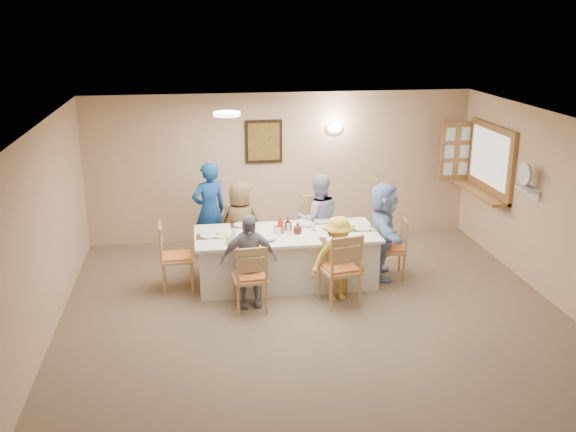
{
  "coord_description": "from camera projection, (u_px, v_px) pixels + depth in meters",
  "views": [
    {
      "loc": [
        -1.45,
        -6.98,
        3.76
      ],
      "look_at": [
        -0.2,
        1.4,
        1.05
      ],
      "focal_mm": 40.0,
      "sensor_mm": 36.0,
      "label": 1
    }
  ],
  "objects": [
    {
      "name": "diner_right_end",
      "position": [
        383.0,
        231.0,
        9.32
      ],
      "size": [
        1.49,
        0.91,
        1.44
      ],
      "primitive_type": "imported",
      "rotation": [
        0.0,
        0.0,
        1.38
      ],
      "color": "#8DACE4",
      "rests_on": "ground"
    },
    {
      "name": "diner_back_right",
      "position": [
        318.0,
        219.0,
        9.84
      ],
      "size": [
        0.71,
        0.57,
        1.43
      ],
      "primitive_type": "imported",
      "rotation": [
        0.0,
        0.0,
        3.16
      ],
      "color": "#9D9EBF",
      "rests_on": "ground"
    },
    {
      "name": "teacup_a",
      "position": [
        230.0,
        240.0,
        8.67
      ],
      "size": [
        0.18,
        0.18,
        0.1
      ],
      "primitive_type": "imported",
      "rotation": [
        0.0,
        0.0,
        -0.26
      ],
      "color": "white",
      "rests_on": "dining_table"
    },
    {
      "name": "fan_shelf",
      "position": [
        528.0,
        189.0,
        8.93
      ],
      "size": [
        0.22,
        0.36,
        0.03
      ],
      "primitive_type": "cube",
      "color": "white",
      "rests_on": "room_walls"
    },
    {
      "name": "placemat_bl",
      "position": [
        242.0,
        225.0,
        9.41
      ],
      "size": [
        0.34,
        0.25,
        0.01
      ],
      "primitive_type": "cube",
      "color": "#472B19",
      "rests_on": "dining_table"
    },
    {
      "name": "napkin_fl",
      "position": [
        260.0,
        245.0,
        8.6
      ],
      "size": [
        0.13,
        0.13,
        0.01
      ],
      "primitive_type": "cube",
      "color": "#E9FF35",
      "rests_on": "dining_table"
    },
    {
      "name": "plate_fr",
      "position": [
        334.0,
        240.0,
        8.79
      ],
      "size": [
        0.22,
        0.22,
        0.01
      ],
      "primitive_type": "cylinder",
      "color": "white",
      "rests_on": "dining_table"
    },
    {
      "name": "plate_le",
      "position": [
        208.0,
        236.0,
        8.95
      ],
      "size": [
        0.24,
        0.24,
        0.01
      ],
      "primitive_type": "cylinder",
      "color": "white",
      "rests_on": "dining_table"
    },
    {
      "name": "napkin_fr",
      "position": [
        348.0,
        240.0,
        8.77
      ],
      "size": [
        0.15,
        0.15,
        0.01
      ],
      "primitive_type": "cube",
      "color": "#E9FF35",
      "rests_on": "dining_table"
    },
    {
      "name": "chair_right_end",
      "position": [
        391.0,
        248.0,
        9.42
      ],
      "size": [
        0.48,
        0.48,
        0.89
      ],
      "primitive_type": null,
      "rotation": [
        0.0,
        0.0,
        -1.7
      ],
      "color": "tan",
      "rests_on": "ground"
    },
    {
      "name": "napkin_bl",
      "position": [
        254.0,
        225.0,
        9.39
      ],
      "size": [
        0.14,
        0.14,
        0.01
      ],
      "primitive_type": "cube",
      "color": "#E9FF35",
      "rests_on": "dining_table"
    },
    {
      "name": "ceiling_light",
      "position": [
        227.0,
        114.0,
        8.45
      ],
      "size": [
        0.36,
        0.36,
        0.05
      ],
      "primitive_type": "cylinder",
      "color": "white",
      "rests_on": "room_walls"
    },
    {
      "name": "chair_back_left",
      "position": [
        240.0,
        236.0,
        9.86
      ],
      "size": [
        0.48,
        0.48,
        0.92
      ],
      "primitive_type": null,
      "rotation": [
        0.0,
        0.0,
        0.1
      ],
      "color": "tan",
      "rests_on": "ground"
    },
    {
      "name": "shutter_door",
      "position": [
        456.0,
        151.0,
        10.86
      ],
      "size": [
        0.55,
        0.04,
        1.0
      ],
      "primitive_type": "cube",
      "color": "olive",
      "rests_on": "room_walls"
    },
    {
      "name": "napkin_br",
      "position": [
        334.0,
        221.0,
        9.56
      ],
      "size": [
        0.13,
        0.13,
        0.01
      ],
      "primitive_type": "cube",
      "color": "#E9FF35",
      "rests_on": "dining_table"
    },
    {
      "name": "plate_br",
      "position": [
        322.0,
        221.0,
        9.58
      ],
      "size": [
        0.23,
        0.23,
        0.01
      ],
      "primitive_type": "cylinder",
      "color": "white",
      "rests_on": "dining_table"
    },
    {
      "name": "plate_re",
      "position": [
        363.0,
        228.0,
        9.26
      ],
      "size": [
        0.25,
        0.25,
        0.02
      ],
      "primitive_type": "cylinder",
      "color": "white",
      "rests_on": "dining_table"
    },
    {
      "name": "serving_hatch",
      "position": [
        491.0,
        160.0,
        10.18
      ],
      "size": [
        0.06,
        1.5,
        1.15
      ],
      "primitive_type": "cube",
      "color": "olive",
      "rests_on": "room_walls"
    },
    {
      "name": "bowl_a",
      "position": [
        270.0,
        239.0,
        8.8
      ],
      "size": [
        0.21,
        0.21,
        0.05
      ],
      "primitive_type": "imported",
      "rotation": [
        0.0,
        0.0,
        -0.05
      ],
      "color": "white",
      "rests_on": "dining_table"
    },
    {
      "name": "wall_sconce",
      "position": [
        335.0,
        128.0,
        10.71
      ],
      "size": [
        0.26,
        0.09,
        0.18
      ],
      "primitive_type": "ellipsoid",
      "color": "white",
      "rests_on": "room_walls"
    },
    {
      "name": "chair_left_end",
      "position": [
        177.0,
        256.0,
        8.97
      ],
      "size": [
        0.49,
        0.49,
        0.98
      ],
      "primitive_type": null,
      "rotation": [
        0.0,
        0.0,
        1.61
      ],
      "color": "tan",
      "rests_on": "ground"
    },
    {
      "name": "napkin_re",
      "position": [
        376.0,
        229.0,
        9.24
      ],
      "size": [
        0.13,
        0.13,
        0.01
      ],
      "primitive_type": "cube",
      "color": "#E9FF35",
      "rests_on": "dining_table"
    },
    {
      "name": "wall_picture",
      "position": [
        264.0,
        142.0,
        10.63
      ],
      "size": [
        0.62,
        0.05,
        0.72
      ],
      "color": "black",
      "rests_on": "room_walls"
    },
    {
      "name": "diner_front_right",
      "position": [
        338.0,
        259.0,
        8.6
      ],
      "size": [
        0.89,
        0.65,
        1.18
      ],
      "primitive_type": "imported",
      "rotation": [
        0.0,
        0.0,
        0.14
      ],
      "color": "gold",
      "rests_on": "ground"
    },
    {
      "name": "desk_fan",
      "position": [
        527.0,
        179.0,
        8.88
      ],
      "size": [
        0.3,
        0.3,
        0.28
      ],
      "primitive_type": null,
      "color": "#A5A5A8",
      "rests_on": "fan_shelf"
    },
    {
      "name": "caregiver",
      "position": [
        209.0,
        211.0,
        10.03
      ],
      "size": [
        0.84,
        0.78,
        1.56
      ],
      "primitive_type": "imported",
      "rotation": [
        0.0,
        0.0,
        3.54
      ],
      "color": "#144392",
      "rests_on": "ground"
    },
    {
      "name": "condiment_malt",
      "position": [
        298.0,
        228.0,
        9.05
      ],
      "size": [
        0.2,
        0.2,
        0.16
      ],
      "primitive_type": "imported",
      "rotation": [
        0.0,
        0.0,
        -0.32
      ],
      "color": "#461912",
      "rests_on": "dining_table"
    },
    {
      "name": "placemat_re",
      "position": [
        363.0,
        229.0,
        9.26
      ],
      "size": [
        0.34,
        0.25,
        0.01
      ],
      "primitive_type": "cube",
      "color": "#472B19",
      "rests_on": "dining_table"
    },
    {
      "name": "chair_front_left",
      "position": [
        250.0,
        276.0,
        8.35
      ],
      "size": [
        0.48,
        0.48,
        0.94
      ],
      "primitive_type": null,
      "rotation": [
        0.0,
        0.0,
        3.21
      ],
      "color": "tan",
      "rests_on": "ground"
    },
    {
      "name": "hatch_sill",
      "position": [
        481.0,
        193.0,
        10.33
      ],
      "size": [
        0.3,
        1.5,
        0.05
      ],
      "primitive_type": "cube",
      "color": "olive",
      "rests_on": "room_walls"
    },
    {
      "name": "condiment_brown",
      "position": [
        288.0,
        224.0,
        9.17
      ],
      "size": [
        0.13,
        0.13,
        0.19
      ],
      "primitive_type": "imported",
      "rotation": [
        0.0,
        0.0,
        0.23
      ],
      "color": "#461912",
      "rests_on": "dining_table"
    },
    {
      "name": "placemat_le",
      "position": [
        208.0,
        236.0,
        8.95
      ],
      "size": [
        0.34,
        0.25,
        0.01
      ],
      "primitive_type": "cube",
      "color": "#472B19",
      "rests_on": "dining_table"
    },
    {
      "name": "plate_fl",
      "position": [
        247.0,
        244.0,
        8.62
      ],
      "size": [
        0.23,
        0.23,
        0.01
      ],
      "primitive_type": "cylinder",
      "color": "white",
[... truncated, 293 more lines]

